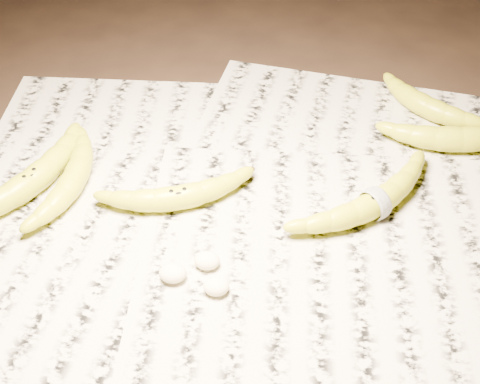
# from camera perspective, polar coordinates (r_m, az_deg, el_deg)

# --- Properties ---
(ground) EXTENTS (3.00, 3.00, 0.00)m
(ground) POSITION_cam_1_polar(r_m,az_deg,el_deg) (0.89, 0.32, -2.58)
(ground) COLOR black
(ground) RESTS_ON ground
(newspaper_patch) EXTENTS (0.90, 0.70, 0.01)m
(newspaper_patch) POSITION_cam_1_polar(r_m,az_deg,el_deg) (0.91, 0.45, -1.14)
(newspaper_patch) COLOR #BDB7A2
(newspaper_patch) RESTS_ON ground
(banana_left_a) EXTENTS (0.16, 0.22, 0.04)m
(banana_left_a) POSITION_cam_1_polar(r_m,az_deg,el_deg) (0.96, -17.49, 0.97)
(banana_left_a) COLOR gold
(banana_left_a) RESTS_ON newspaper_patch
(banana_left_b) EXTENTS (0.08, 0.19, 0.04)m
(banana_left_b) POSITION_cam_1_polar(r_m,az_deg,el_deg) (0.95, -14.01, 1.28)
(banana_left_b) COLOR gold
(banana_left_b) RESTS_ON newspaper_patch
(banana_center) EXTENTS (0.20, 0.11, 0.03)m
(banana_center) POSITION_cam_1_polar(r_m,az_deg,el_deg) (0.90, -5.31, -0.31)
(banana_center) COLOR gold
(banana_center) RESTS_ON newspaper_patch
(banana_taped) EXTENTS (0.21, 0.19, 0.04)m
(banana_taped) POSITION_cam_1_polar(r_m,az_deg,el_deg) (0.90, 11.48, -0.81)
(banana_taped) COLOR gold
(banana_taped) RESTS_ON newspaper_patch
(banana_upper_a) EXTENTS (0.20, 0.08, 0.04)m
(banana_upper_a) POSITION_cam_1_polar(r_m,az_deg,el_deg) (1.04, 18.31, 4.45)
(banana_upper_a) COLOR gold
(banana_upper_a) RESTS_ON newspaper_patch
(banana_upper_b) EXTENTS (0.17, 0.15, 0.03)m
(banana_upper_b) POSITION_cam_1_polar(r_m,az_deg,el_deg) (1.09, 15.76, 7.15)
(banana_upper_b) COLOR gold
(banana_upper_b) RESTS_ON newspaper_patch
(measuring_tape) EXTENTS (0.03, 0.04, 0.05)m
(measuring_tape) POSITION_cam_1_polar(r_m,az_deg,el_deg) (0.90, 11.48, -0.81)
(measuring_tape) COLOR white
(measuring_tape) RESTS_ON newspaper_patch
(flesh_chunk_a) EXTENTS (0.03, 0.03, 0.02)m
(flesh_chunk_a) POSITION_cam_1_polar(r_m,az_deg,el_deg) (0.83, -2.84, -5.69)
(flesh_chunk_a) COLOR beige
(flesh_chunk_a) RESTS_ON newspaper_patch
(flesh_chunk_b) EXTENTS (0.03, 0.03, 0.02)m
(flesh_chunk_b) POSITION_cam_1_polar(r_m,az_deg,el_deg) (0.82, -5.77, -6.73)
(flesh_chunk_b) COLOR beige
(flesh_chunk_b) RESTS_ON newspaper_patch
(flesh_chunk_c) EXTENTS (0.03, 0.03, 0.02)m
(flesh_chunk_c) POSITION_cam_1_polar(r_m,az_deg,el_deg) (0.80, -2.05, -7.89)
(flesh_chunk_c) COLOR beige
(flesh_chunk_c) RESTS_ON newspaper_patch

